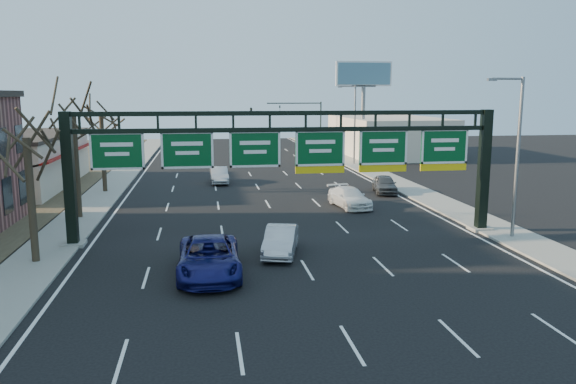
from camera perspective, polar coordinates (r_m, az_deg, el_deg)
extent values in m
plane|color=black|center=(24.56, 2.82, -9.32)|extent=(160.00, 160.00, 0.00)
cube|color=gray|center=(44.22, -19.10, -1.07)|extent=(3.00, 120.00, 0.12)
cube|color=gray|center=(46.83, 13.39, -0.20)|extent=(3.00, 120.00, 0.12)
cube|color=white|center=(43.72, -2.37, -0.72)|extent=(21.60, 120.00, 0.01)
cube|color=black|center=(31.83, -21.33, 1.14)|extent=(0.55, 0.55, 7.20)
cube|color=gray|center=(32.51, -20.95, -4.96)|extent=(1.20, 1.20, 0.20)
cube|color=black|center=(35.08, 19.25, 2.03)|extent=(0.55, 0.55, 7.20)
cube|color=gray|center=(35.70, 18.93, -3.54)|extent=(1.20, 1.20, 0.20)
cube|color=black|center=(31.08, -0.02, 8.02)|extent=(23.40, 0.25, 0.25)
cube|color=black|center=(31.12, -0.02, 6.36)|extent=(23.40, 0.25, 0.25)
cube|color=#05461E|center=(31.18, -16.96, 4.00)|extent=(2.80, 0.10, 2.00)
cube|color=#05461E|center=(30.87, -10.19, 4.22)|extent=(2.80, 0.10, 2.00)
cube|color=#05461E|center=(30.98, -3.38, 4.38)|extent=(2.80, 0.10, 2.00)
cube|color=#05461E|center=(31.53, 3.28, 4.48)|extent=(2.80, 0.10, 2.00)
cube|color=yellow|center=(31.67, 3.26, 2.28)|extent=(2.80, 0.10, 0.40)
cube|color=#05461E|center=(32.48, 9.65, 4.52)|extent=(2.80, 0.10, 2.00)
cube|color=yellow|center=(32.62, 9.59, 2.38)|extent=(2.80, 0.10, 0.40)
cube|color=#05461E|center=(33.81, 15.59, 4.50)|extent=(2.80, 0.10, 2.00)
cube|color=yellow|center=(33.94, 15.49, 2.45)|extent=(2.80, 0.10, 0.40)
cube|color=beige|center=(54.70, -26.54, 2.72)|extent=(10.00, 18.00, 4.40)
cube|color=#332B26|center=(54.50, -26.73, 5.17)|extent=(10.40, 18.40, 0.30)
cube|color=maroon|center=(53.27, -21.38, 3.78)|extent=(1.20, 18.00, 0.40)
cube|color=beige|center=(76.98, 10.12, 5.63)|extent=(12.00, 20.00, 5.00)
cylinder|color=black|center=(29.30, -24.64, -0.67)|extent=(0.36, 0.36, 6.08)
cylinder|color=black|center=(38.85, -20.70, 2.57)|extent=(0.36, 0.36, 6.84)
cylinder|color=black|center=(48.63, -18.27, 3.85)|extent=(0.36, 0.36, 6.46)
cylinder|color=slate|center=(33.67, 22.28, 3.28)|extent=(0.20, 0.20, 9.00)
cylinder|color=slate|center=(33.05, 21.43, 10.88)|extent=(1.80, 0.12, 0.12)
cube|color=slate|center=(32.61, 20.03, 10.90)|extent=(0.50, 0.22, 0.15)
cylinder|color=slate|center=(65.13, 6.79, 6.83)|extent=(0.20, 0.20, 9.00)
cylinder|color=slate|center=(64.81, 6.09, 10.72)|extent=(1.80, 0.12, 0.12)
cube|color=slate|center=(64.59, 5.30, 10.69)|extent=(0.50, 0.22, 0.15)
cylinder|color=slate|center=(70.59, 7.60, 6.95)|extent=(0.50, 0.50, 9.00)
cube|color=slate|center=(70.51, 7.69, 10.60)|extent=(3.00, 0.30, 0.20)
cube|color=white|center=(70.54, 7.71, 11.82)|extent=(7.00, 0.30, 3.00)
cube|color=teal|center=(70.35, 7.76, 11.82)|extent=(6.60, 0.05, 2.60)
cylinder|color=black|center=(79.56, 3.34, 6.63)|extent=(0.18, 0.18, 7.00)
cylinder|color=black|center=(78.74, 0.62, 9.01)|extent=(7.60, 0.14, 0.14)
imported|color=black|center=(78.46, -0.83, 8.42)|extent=(0.20, 0.20, 1.00)
imported|color=black|center=(78.02, -3.78, 8.40)|extent=(0.54, 0.54, 1.62)
imported|color=navy|center=(25.68, -8.03, -6.59)|extent=(2.79, 6.00, 1.66)
imported|color=#B8B7BC|center=(28.69, -0.75, -4.96)|extent=(2.49, 4.56, 1.42)
imported|color=white|center=(40.82, 6.25, -0.55)|extent=(2.68, 5.06, 1.40)
imported|color=#434548|center=(46.97, 9.79, 0.79)|extent=(2.48, 4.55, 1.47)
imported|color=#B1B1B6|center=(51.83, -7.01, 1.70)|extent=(1.65, 4.44, 1.45)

